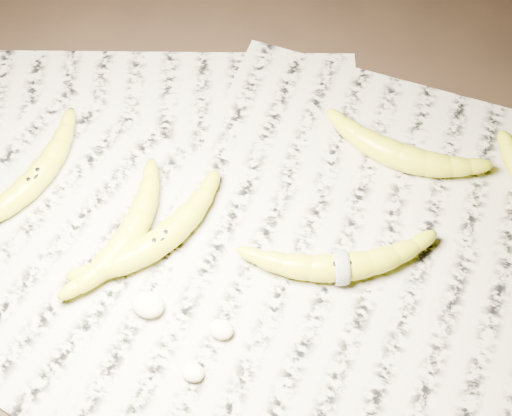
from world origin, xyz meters
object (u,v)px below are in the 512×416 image
(banana_left_a, at_px, (34,179))
(banana_left_b, at_px, (129,235))
(banana_upper_a, at_px, (400,155))
(banana_center, at_px, (160,240))
(banana_taped, at_px, (341,266))

(banana_left_a, distance_m, banana_left_b, 0.16)
(banana_left_a, bearing_deg, banana_upper_a, -53.19)
(banana_left_a, height_order, banana_left_b, banana_left_b)
(banana_left_b, height_order, banana_center, same)
(banana_left_a, height_order, banana_taped, banana_taped)
(banana_left_a, bearing_deg, banana_taped, -75.29)
(banana_center, bearing_deg, banana_taped, -49.24)
(banana_center, height_order, banana_taped, same)
(banana_left_a, bearing_deg, banana_center, -85.38)
(banana_upper_a, bearing_deg, banana_left_a, -152.28)
(banana_taped, height_order, banana_upper_a, banana_upper_a)
(banana_center, bearing_deg, banana_left_a, 112.05)
(banana_center, relative_size, banana_taped, 0.93)
(banana_left_b, xyz_separation_m, banana_taped, (0.26, 0.04, 0.00))
(banana_center, relative_size, banana_upper_a, 1.03)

